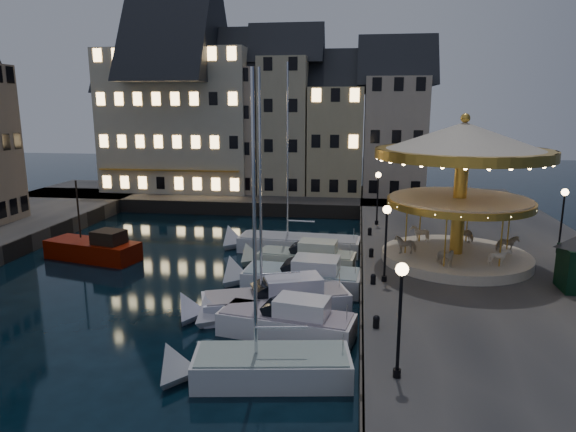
# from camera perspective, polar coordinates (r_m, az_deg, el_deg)

# --- Properties ---
(ground) EXTENTS (160.00, 160.00, 0.00)m
(ground) POSITION_cam_1_polar(r_m,az_deg,el_deg) (28.38, -4.28, -9.72)
(ground) COLOR black
(ground) RESTS_ON ground
(quay_east) EXTENTS (16.00, 56.00, 1.30)m
(quay_east) POSITION_cam_1_polar(r_m,az_deg,el_deg) (34.26, 21.69, -5.52)
(quay_east) COLOR #474442
(quay_east) RESTS_ON ground
(quay_north) EXTENTS (44.00, 12.00, 1.30)m
(quay_north) POSITION_cam_1_polar(r_m,az_deg,el_deg) (56.30, -6.30, 2.04)
(quay_north) COLOR #474442
(quay_north) RESTS_ON ground
(quaywall_e) EXTENTS (0.15, 44.00, 1.30)m
(quaywall_e) POSITION_cam_1_polar(r_m,az_deg,el_deg) (33.23, 8.13, -5.29)
(quaywall_e) COLOR #47423A
(quaywall_e) RESTS_ON ground
(quaywall_n) EXTENTS (48.00, 0.15, 1.30)m
(quaywall_n) POSITION_cam_1_polar(r_m,az_deg,el_deg) (50.11, -5.74, 0.78)
(quaywall_n) COLOR #47423A
(quaywall_n) RESTS_ON ground
(streetlamp_a) EXTENTS (0.44, 0.44, 4.17)m
(streetlamp_a) POSITION_cam_1_polar(r_m,az_deg,el_deg) (18.03, 12.37, -9.53)
(streetlamp_a) COLOR black
(streetlamp_a) RESTS_ON quay_east
(streetlamp_b) EXTENTS (0.44, 0.44, 4.17)m
(streetlamp_b) POSITION_cam_1_polar(r_m,az_deg,el_deg) (27.55, 10.85, -1.80)
(streetlamp_b) COLOR black
(streetlamp_b) RESTS_ON quay_east
(streetlamp_c) EXTENTS (0.44, 0.44, 4.17)m
(streetlamp_c) POSITION_cam_1_polar(r_m,az_deg,el_deg) (40.76, 9.95, 2.80)
(streetlamp_c) COLOR black
(streetlamp_c) RESTS_ON quay_east
(streetlamp_d) EXTENTS (0.44, 0.44, 4.17)m
(streetlamp_d) POSITION_cam_1_polar(r_m,az_deg,el_deg) (36.66, 28.22, 0.45)
(streetlamp_d) COLOR black
(streetlamp_d) RESTS_ON quay_east
(bollard_a) EXTENTS (0.30, 0.30, 0.57)m
(bollard_a) POSITION_cam_1_polar(r_m,az_deg,el_deg) (22.60, 9.78, -11.43)
(bollard_a) COLOR black
(bollard_a) RESTS_ON quay_east
(bollard_b) EXTENTS (0.30, 0.30, 0.57)m
(bollard_b) POSITION_cam_1_polar(r_m,az_deg,el_deg) (27.73, 9.45, -6.86)
(bollard_b) COLOR black
(bollard_b) RESTS_ON quay_east
(bollard_c) EXTENTS (0.30, 0.30, 0.57)m
(bollard_c) POSITION_cam_1_polar(r_m,az_deg,el_deg) (32.49, 9.24, -3.98)
(bollard_c) COLOR black
(bollard_c) RESTS_ON quay_east
(bollard_d) EXTENTS (0.30, 0.30, 0.57)m
(bollard_d) POSITION_cam_1_polar(r_m,az_deg,el_deg) (37.80, 9.07, -1.65)
(bollard_d) COLOR black
(bollard_d) RESTS_ON quay_east
(townhouse_na) EXTENTS (5.50, 8.00, 12.80)m
(townhouse_na) POSITION_cam_1_polar(r_m,az_deg,el_deg) (61.18, -16.63, 9.15)
(townhouse_na) COLOR gray
(townhouse_na) RESTS_ON quay_north
(townhouse_nb) EXTENTS (6.16, 8.00, 13.80)m
(townhouse_nb) POSITION_cam_1_polar(r_m,az_deg,el_deg) (59.13, -11.77, 9.79)
(townhouse_nb) COLOR gray
(townhouse_nb) RESTS_ON quay_north
(townhouse_nc) EXTENTS (6.82, 8.00, 14.80)m
(townhouse_nc) POSITION_cam_1_polar(r_m,az_deg,el_deg) (57.38, -6.00, 10.41)
(townhouse_nc) COLOR tan
(townhouse_nc) RESTS_ON quay_north
(townhouse_nd) EXTENTS (5.50, 8.00, 15.80)m
(townhouse_nd) POSITION_cam_1_polar(r_m,az_deg,el_deg) (56.27, -0.21, 10.95)
(townhouse_nd) COLOR tan
(townhouse_nd) RESTS_ON quay_north
(townhouse_ne) EXTENTS (6.16, 8.00, 12.80)m
(townhouse_ne) POSITION_cam_1_polar(r_m,az_deg,el_deg) (55.82, 5.41, 9.34)
(townhouse_ne) COLOR tan
(townhouse_ne) RESTS_ON quay_north
(townhouse_nf) EXTENTS (6.82, 8.00, 13.80)m
(townhouse_nf) POSITION_cam_1_polar(r_m,az_deg,el_deg) (55.86, 11.72, 9.66)
(townhouse_nf) COLOR #B5A48F
(townhouse_nf) RESTS_ON quay_north
(hotel_corner) EXTENTS (17.60, 9.00, 16.80)m
(hotel_corner) POSITION_cam_1_polar(r_m,az_deg,el_deg) (59.07, -11.79, 11.25)
(hotel_corner) COLOR beige
(hotel_corner) RESTS_ON quay_north
(motorboat_a) EXTENTS (7.28, 3.30, 12.02)m
(motorboat_a) POSITION_cam_1_polar(r_m,az_deg,el_deg) (20.98, -3.42, -16.48)
(motorboat_a) COLOR silver
(motorboat_a) RESTS_ON ground
(motorboat_b) EXTENTS (7.46, 3.30, 2.15)m
(motorboat_b) POSITION_cam_1_polar(r_m,az_deg,el_deg) (24.57, -1.13, -11.69)
(motorboat_b) COLOR white
(motorboat_b) RESTS_ON ground
(motorboat_c) EXTENTS (8.49, 4.84, 11.44)m
(motorboat_c) POSITION_cam_1_polar(r_m,az_deg,el_deg) (26.78, -2.20, -9.51)
(motorboat_c) COLOR silver
(motorboat_c) RESTS_ON ground
(motorboat_d) EXTENTS (7.97, 3.22, 2.15)m
(motorboat_d) POSITION_cam_1_polar(r_m,az_deg,el_deg) (30.36, 0.83, -6.89)
(motorboat_d) COLOR silver
(motorboat_d) RESTS_ON ground
(motorboat_e) EXTENTS (7.43, 2.80, 2.15)m
(motorboat_e) POSITION_cam_1_polar(r_m,az_deg,el_deg) (33.92, 1.38, -4.82)
(motorboat_e) COLOR beige
(motorboat_e) RESTS_ON ground
(motorboat_f) EXTENTS (9.95, 3.22, 13.19)m
(motorboat_f) POSITION_cam_1_polar(r_m,az_deg,el_deg) (37.88, 0.39, -3.15)
(motorboat_f) COLOR silver
(motorboat_f) RESTS_ON ground
(red_fishing_boat) EXTENTS (7.08, 3.86, 5.72)m
(red_fishing_boat) POSITION_cam_1_polar(r_m,az_deg,el_deg) (38.29, -20.69, -3.55)
(red_fishing_boat) COLOR #690D00
(red_fishing_boat) RESTS_ON ground
(carousel) EXTENTS (10.09, 10.09, 8.83)m
(carousel) POSITION_cam_1_polar(r_m,az_deg,el_deg) (31.68, 18.79, 5.29)
(carousel) COLOR beige
(carousel) RESTS_ON quay_east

